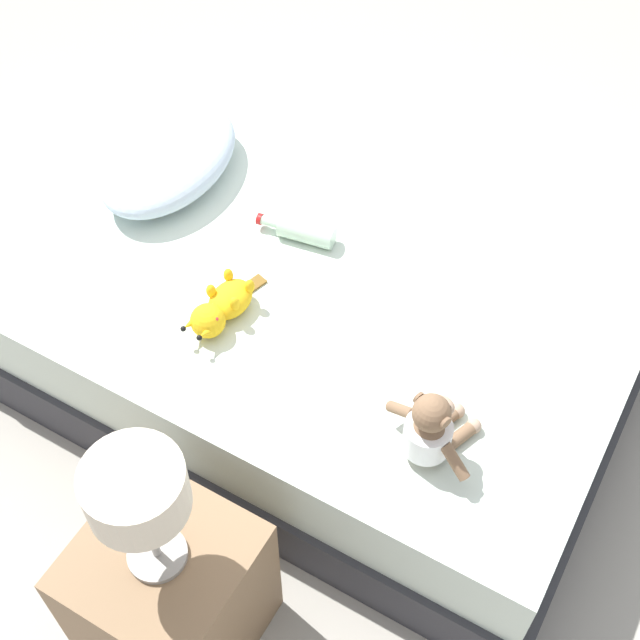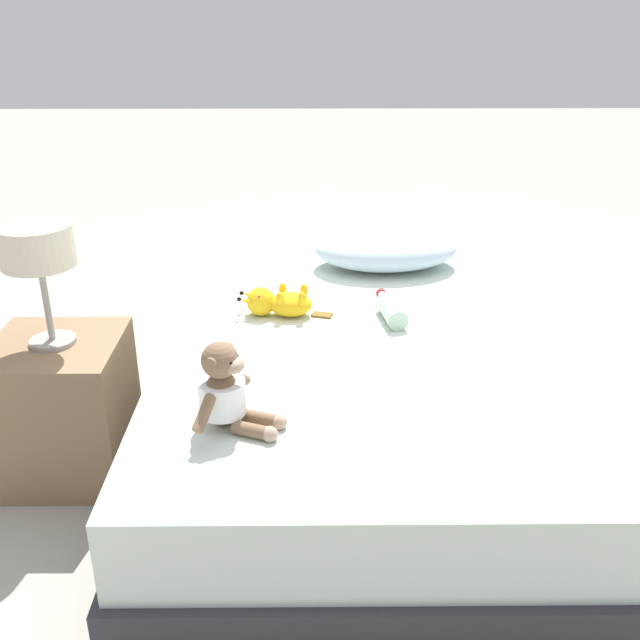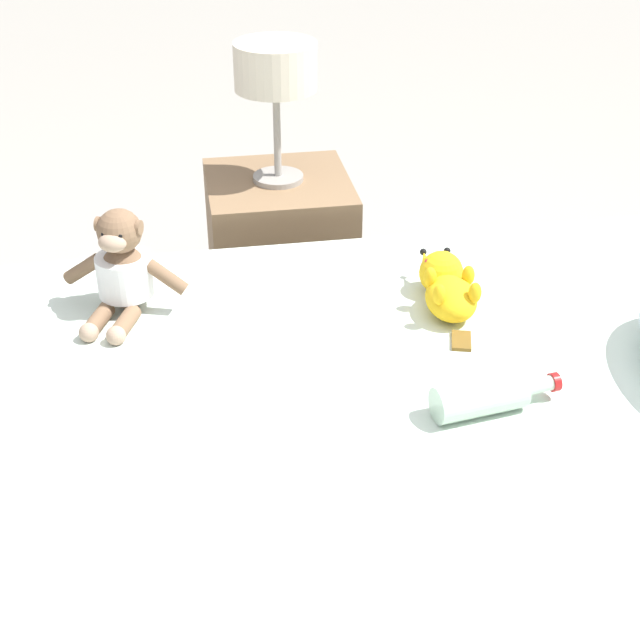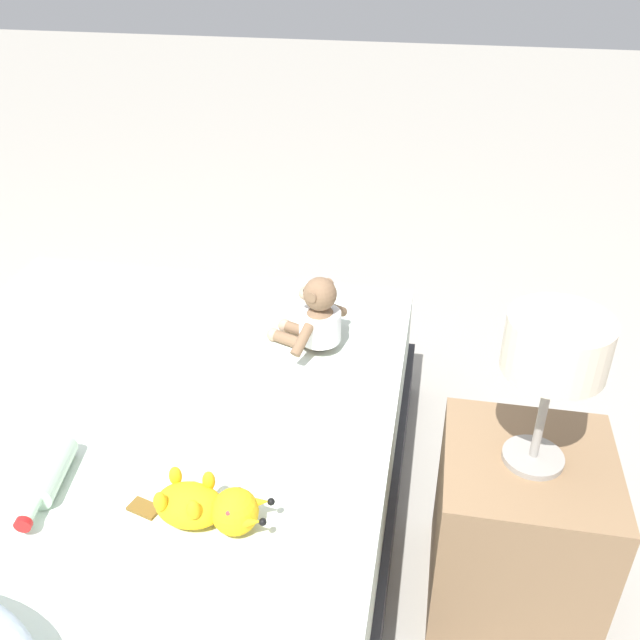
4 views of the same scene
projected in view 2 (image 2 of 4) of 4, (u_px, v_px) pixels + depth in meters
ground_plane at (373, 443)px, 2.58m from camera, size 16.00×16.00×0.00m
bed at (375, 391)px, 2.49m from camera, size 1.42×1.95×0.43m
pillow at (386, 248)px, 2.94m from camera, size 0.60×0.42×0.16m
plush_monkey at (226, 392)px, 1.85m from camera, size 0.25×0.28×0.24m
plush_yellow_creature at (278, 302)px, 2.51m from camera, size 0.33×0.12×0.10m
glass_bottle at (391, 310)px, 2.48m from camera, size 0.10×0.26×0.07m
nightstand at (64, 408)px, 2.35m from camera, size 0.40×0.40×0.47m
bedside_lamp at (38, 251)px, 2.13m from camera, size 0.22×0.22×0.38m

